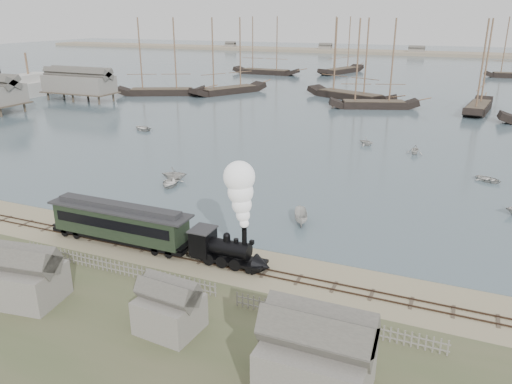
% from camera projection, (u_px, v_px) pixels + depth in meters
% --- Properties ---
extents(ground, '(600.00, 600.00, 0.00)m').
position_uv_depth(ground, '(223.00, 253.00, 45.78)').
color(ground, tan).
rests_on(ground, ground).
extents(harbor_water, '(600.00, 336.00, 0.06)m').
position_uv_depth(harbor_water, '(420.00, 70.00, 193.06)').
color(harbor_water, '#465A64').
rests_on(harbor_water, ground).
extents(rail_track, '(120.00, 1.80, 0.16)m').
position_uv_depth(rail_track, '(212.00, 262.00, 44.03)').
color(rail_track, '#3C2B21').
rests_on(rail_track, ground).
extents(picket_fence_west, '(19.00, 0.10, 1.20)m').
position_uv_depth(picket_fence_west, '(116.00, 274.00, 42.11)').
color(picket_fence_west, slate).
rests_on(picket_fence_west, ground).
extents(picket_fence_east, '(15.00, 0.10, 1.20)m').
position_uv_depth(picket_fence_east, '(335.00, 329.00, 34.67)').
color(picket_fence_east, slate).
rests_on(picket_fence_east, ground).
extents(shed_left, '(5.00, 4.00, 4.10)m').
position_uv_depth(shed_left, '(30.00, 300.00, 38.20)').
color(shed_left, slate).
rests_on(shed_left, ground).
extents(shed_mid, '(4.00, 3.50, 3.60)m').
position_uv_depth(shed_mid, '(171.00, 330.00, 34.64)').
color(shed_mid, slate).
rests_on(shed_mid, ground).
extents(far_spit, '(500.00, 20.00, 1.80)m').
position_uv_depth(far_spit, '(436.00, 55.00, 262.38)').
color(far_spit, tan).
rests_on(far_spit, ground).
extents(locomotive, '(7.30, 2.73, 9.11)m').
position_uv_depth(locomotive, '(236.00, 223.00, 41.74)').
color(locomotive, black).
rests_on(locomotive, ground).
extents(passenger_coach, '(14.63, 2.82, 3.55)m').
position_uv_depth(passenger_coach, '(120.00, 222.00, 46.87)').
color(passenger_coach, black).
rests_on(passenger_coach, ground).
extents(beached_dinghy, '(4.26, 4.85, 0.84)m').
position_uv_depth(beached_dinghy, '(165.00, 236.00, 48.28)').
color(beached_dinghy, beige).
rests_on(beached_dinghy, ground).
extents(rowboat_0, '(4.53, 3.73, 0.81)m').
position_uv_depth(rowboat_0, '(170.00, 183.00, 63.34)').
color(rowboat_0, beige).
rests_on(rowboat_0, harbor_water).
extents(rowboat_1, '(3.75, 4.04, 1.75)m').
position_uv_depth(rowboat_1, '(174.00, 174.00, 65.35)').
color(rowboat_1, beige).
rests_on(rowboat_1, harbor_water).
extents(rowboat_2, '(3.76, 2.52, 1.36)m').
position_uv_depth(rowboat_2, '(301.00, 217.00, 51.88)').
color(rowboat_2, beige).
rests_on(rowboat_2, harbor_water).
extents(rowboat_3, '(3.68, 4.06, 0.69)m').
position_uv_depth(rowboat_3, '(489.00, 179.00, 64.86)').
color(rowboat_3, beige).
rests_on(rowboat_3, harbor_water).
extents(rowboat_6, '(4.25, 4.89, 0.85)m').
position_uv_depth(rowboat_6, '(142.00, 128.00, 93.69)').
color(rowboat_6, beige).
rests_on(rowboat_6, harbor_water).
extents(rowboat_7, '(2.83, 2.46, 1.47)m').
position_uv_depth(rowboat_7, '(415.00, 150.00, 77.49)').
color(rowboat_7, beige).
rests_on(rowboat_7, harbor_water).
extents(rowboat_8, '(3.13, 3.31, 1.38)m').
position_uv_depth(rowboat_8, '(366.00, 141.00, 82.60)').
color(rowboat_8, beige).
rests_on(rowboat_8, harbor_water).
extents(schooner_0, '(23.61, 15.01, 20.00)m').
position_uv_depth(schooner_0, '(159.00, 57.00, 131.01)').
color(schooner_0, black).
rests_on(schooner_0, harbor_water).
extents(schooner_1, '(15.81, 23.03, 20.00)m').
position_uv_depth(schooner_1, '(228.00, 56.00, 133.74)').
color(schooner_1, black).
rests_on(schooner_1, harbor_water).
extents(schooner_2, '(25.18, 15.60, 20.00)m').
position_uv_depth(schooner_2, '(352.00, 59.00, 124.87)').
color(schooner_2, black).
rests_on(schooner_2, harbor_water).
extents(schooner_3, '(7.08, 20.66, 20.00)m').
position_uv_depth(schooner_3, '(485.00, 66.00, 108.28)').
color(schooner_3, black).
rests_on(schooner_3, harbor_water).
extents(schooner_6, '(24.86, 6.68, 20.00)m').
position_uv_depth(schooner_6, '(266.00, 45.00, 177.38)').
color(schooner_6, black).
rests_on(schooner_6, harbor_water).
extents(schooner_7, '(13.17, 24.81, 20.00)m').
position_uv_depth(schooner_7, '(343.00, 45.00, 180.88)').
color(schooner_7, black).
rests_on(schooner_7, harbor_water).
extents(schooner_10, '(20.66, 11.24, 20.00)m').
position_uv_depth(schooner_10, '(377.00, 64.00, 112.21)').
color(schooner_10, black).
rests_on(schooner_10, harbor_water).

